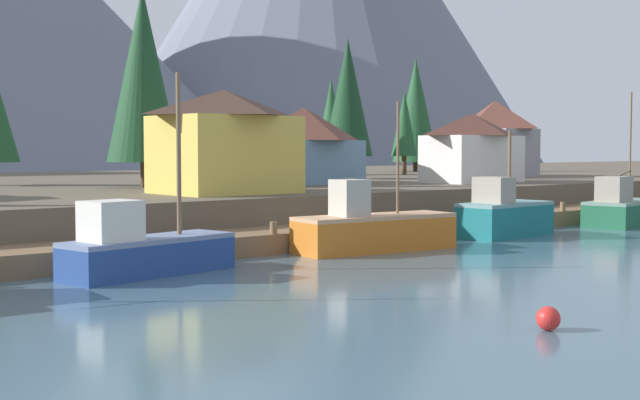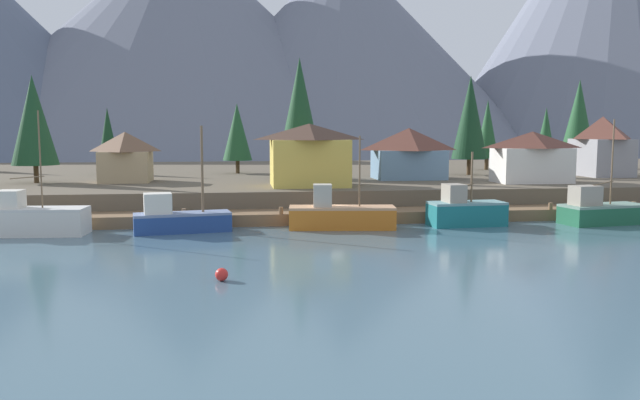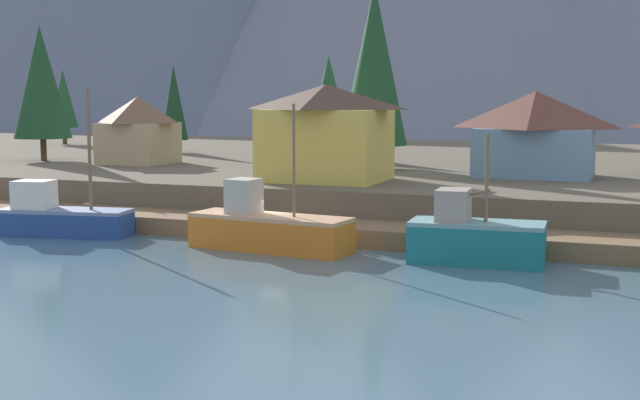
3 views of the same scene
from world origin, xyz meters
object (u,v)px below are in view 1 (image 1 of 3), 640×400
object	(u,v)px
conifer_near_right	(416,110)
conifer_mid_right	(404,124)
fishing_boat_blue	(143,249)
house_yellow	(225,141)
fishing_boat_teal	(504,216)
fishing_boat_orange	(373,229)
fishing_boat_green	(623,209)
house_white	(472,147)
conifer_mid_left	(348,97)
conifer_far_left	(143,74)
house_blue	(304,145)
channel_buoy	(548,318)
conifer_near_left	(331,118)
house_grey	(495,138)

from	to	relation	value
conifer_near_right	conifer_mid_right	world-z (taller)	conifer_near_right
fishing_boat_blue	house_yellow	size ratio (longest dim) A/B	1.07
fishing_boat_blue	fishing_boat_teal	world-z (taller)	fishing_boat_blue
fishing_boat_orange	fishing_boat_green	bearing A→B (deg)	5.69
fishing_boat_green	conifer_near_right	distance (m)	42.22
house_white	fishing_boat_orange	bearing A→B (deg)	-150.73
house_yellow	conifer_mid_left	bearing A→B (deg)	31.23
fishing_boat_orange	conifer_mid_left	world-z (taller)	conifer_mid_left
conifer_far_left	house_blue	bearing A→B (deg)	-11.34
fishing_boat_orange	fishing_boat_green	size ratio (longest dim) A/B	0.99
fishing_boat_teal	conifer_near_right	world-z (taller)	conifer_near_right
fishing_boat_orange	house_yellow	xyz separation A→B (m)	(-1.17, 11.61, 4.53)
house_white	channel_buoy	world-z (taller)	house_white
fishing_boat_green	house_white	distance (m)	13.66
conifer_mid_right	house_yellow	bearing A→B (deg)	-151.26
fishing_boat_orange	conifer_mid_left	xyz separation A→B (m)	(20.14, 24.53, 8.43)
house_blue	conifer_near_left	xyz separation A→B (m)	(15.15, 14.52, 2.65)
conifer_near_left	conifer_near_right	distance (m)	15.33
house_white	conifer_near_right	xyz separation A→B (m)	(18.62, 23.99, 4.19)
house_blue	house_white	bearing A→B (deg)	-29.76
fishing_boat_orange	fishing_boat_teal	xyz separation A→B (m)	(10.71, 0.21, 0.13)
fishing_boat_blue	house_white	size ratio (longest dim) A/B	1.05
fishing_boat_orange	channel_buoy	size ratio (longest dim) A/B	12.64
house_yellow	conifer_far_left	world-z (taller)	conifer_far_left
house_white	house_blue	distance (m)	13.27
fishing_boat_teal	conifer_far_left	bearing A→B (deg)	115.08
fishing_boat_blue	conifer_mid_right	distance (m)	55.51
conifer_mid_right	conifer_far_left	xyz separation A→B (m)	(-34.10, -8.70, 2.55)
conifer_mid_right	fishing_boat_orange	bearing A→B (deg)	-137.40
fishing_boat_blue	house_yellow	xyz separation A→B (m)	(11.79, 11.70, 4.56)
fishing_boat_green	house_yellow	bearing A→B (deg)	144.19
fishing_boat_blue	house_grey	world-z (taller)	house_grey
fishing_boat_green	conifer_mid_right	world-z (taller)	conifer_mid_right
conifer_near_right	house_blue	bearing A→B (deg)	-150.00
house_white	conifer_mid_left	bearing A→B (deg)	101.39
fishing_boat_blue	conifer_mid_right	world-z (taller)	conifer_mid_right
house_white	conifer_far_left	xyz separation A→B (m)	(-23.64, 9.02, 4.95)
conifer_mid_right	house_blue	bearing A→B (deg)	-153.15
fishing_boat_blue	house_white	xyz separation A→B (m)	(35.49, 12.72, 4.16)
conifer_mid_right	fishing_boat_green	bearing A→B (deg)	-108.66
fishing_boat_teal	house_white	bearing A→B (deg)	42.62
house_white	conifer_near_left	size ratio (longest dim) A/B	0.83
house_blue	conifer_near_left	world-z (taller)	conifer_near_left
conifer_mid_left	conifer_far_left	bearing A→B (deg)	-172.28
conifer_mid_left	house_blue	bearing A→B (deg)	-149.80
house_white	channel_buoy	bearing A→B (deg)	-136.94
conifer_near_right	house_white	bearing A→B (deg)	-127.82
fishing_boat_blue	channel_buoy	distance (m)	17.41
fishing_boat_teal	conifer_near_right	size ratio (longest dim) A/B	0.51
fishing_boat_orange	conifer_far_left	bearing A→B (deg)	99.57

